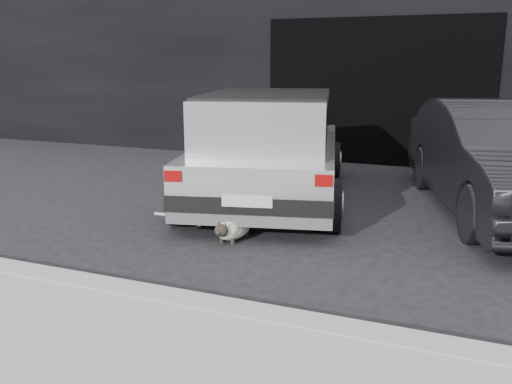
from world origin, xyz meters
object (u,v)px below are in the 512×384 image
at_px(second_car, 501,159).
at_px(cat_siamese, 232,229).
at_px(cat_white, 191,211).
at_px(silver_hatchback, 269,142).

relative_size(second_car, cat_siamese, 5.36).
relative_size(cat_siamese, cat_white, 1.12).
distance_m(silver_hatchback, cat_siamese, 1.90).
height_order(cat_siamese, cat_white, cat_white).
bearing_deg(second_car, cat_white, -167.43).
bearing_deg(silver_hatchback, cat_white, -120.69).
distance_m(second_car, cat_siamese, 3.46).
height_order(silver_hatchback, second_car, silver_hatchback).
bearing_deg(silver_hatchback, cat_siamese, -95.69).
height_order(silver_hatchback, cat_siamese, silver_hatchback).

